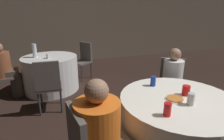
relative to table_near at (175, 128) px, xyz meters
The scene contains 16 objects.
wall_back 4.91m from the table_near, 88.16° to the left, with size 16.00×0.06×2.80m.
table_near is the anchor object (origin of this frame).
table_far 2.77m from the table_near, 117.02° to the left, with size 1.13×1.13×0.74m.
chair_near_northeast 1.05m from the table_near, 55.01° to the left, with size 0.56×0.56×0.91m.
chair_far_south 1.99m from the table_near, 131.40° to the left, with size 0.42×0.43×0.91m.
chair_far_northeast 3.04m from the table_near, 98.25° to the left, with size 0.55×0.55×0.91m.
person_floral_shirt 3.16m from the table_near, 131.04° to the left, with size 0.51×0.37×1.10m.
person_orange_shirt 0.91m from the table_near, behind, with size 0.53×0.41×1.13m.
person_white_shirt 0.88m from the table_near, 55.01° to the left, with size 0.42×0.45×1.10m.
pizza_plate_near 0.38m from the table_near, 167.90° to the right, with size 0.20×0.20×0.02m.
soda_can_silver 0.46m from the table_near, 87.00° to the right, with size 0.07×0.07×0.12m.
soda_can_blue 0.58m from the table_near, 100.90° to the left, with size 0.07×0.07×0.12m.
soda_can_red 0.59m from the table_near, 143.84° to the right, with size 0.07×0.07×0.12m.
cup_near 0.44m from the table_near, 15.58° to the left, with size 0.08×0.08×0.11m.
bottle_far 2.97m from the table_near, 121.51° to the left, with size 0.09×0.09×0.28m.
cup_far 2.68m from the table_near, 119.03° to the left, with size 0.07×0.07×0.09m.
Camera 1 is at (-1.39, -1.29, 1.59)m, focal length 28.00 mm.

